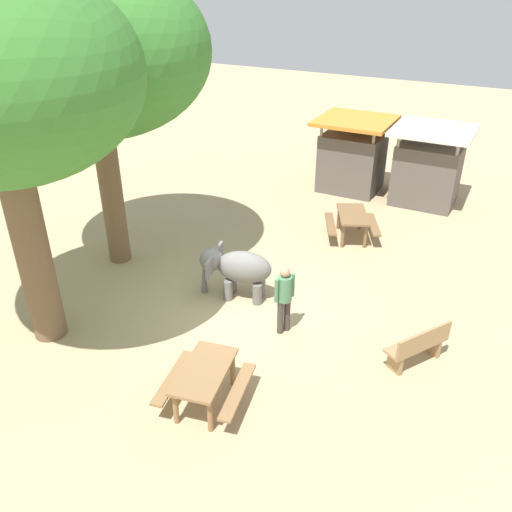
% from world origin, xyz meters
% --- Properties ---
extents(ground_plane, '(60.00, 60.00, 0.00)m').
position_xyz_m(ground_plane, '(0.00, 0.00, 0.00)').
color(ground_plane, tan).
extents(elephant, '(1.80, 1.24, 1.24)m').
position_xyz_m(elephant, '(-0.10, 0.60, 0.79)').
color(elephant, slate).
rests_on(elephant, ground_plane).
extents(person_handler, '(0.32, 0.46, 1.62)m').
position_xyz_m(person_handler, '(1.48, -0.15, 0.95)').
color(person_handler, '#3F3833').
rests_on(person_handler, ground_plane).
extents(shade_tree_secondary, '(5.59, 5.13, 7.39)m').
position_xyz_m(shade_tree_secondary, '(-3.87, 0.76, 5.37)').
color(shade_tree_secondary, brown).
rests_on(shade_tree_secondary, ground_plane).
extents(wooden_bench, '(1.09, 1.40, 0.88)m').
position_xyz_m(wooden_bench, '(4.31, 0.09, 0.47)').
color(wooden_bench, '#9E7A51').
rests_on(wooden_bench, ground_plane).
extents(picnic_table_near, '(1.74, 1.75, 0.78)m').
position_xyz_m(picnic_table_near, '(1.12, -2.77, 0.59)').
color(picnic_table_near, olive).
rests_on(picnic_table_near, ground_plane).
extents(picnic_table_far, '(1.98, 1.98, 0.78)m').
position_xyz_m(picnic_table_far, '(1.35, 4.89, 0.59)').
color(picnic_table_far, brown).
rests_on(picnic_table_far, ground_plane).
extents(market_stall_orange, '(2.50, 2.50, 2.52)m').
position_xyz_m(market_stall_orange, '(0.06, 8.63, 1.14)').
color(market_stall_orange, '#59514C').
rests_on(market_stall_orange, ground_plane).
extents(market_stall_white, '(2.50, 2.50, 2.52)m').
position_xyz_m(market_stall_white, '(2.66, 8.63, 1.14)').
color(market_stall_white, '#59514C').
rests_on(market_stall_white, ground_plane).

